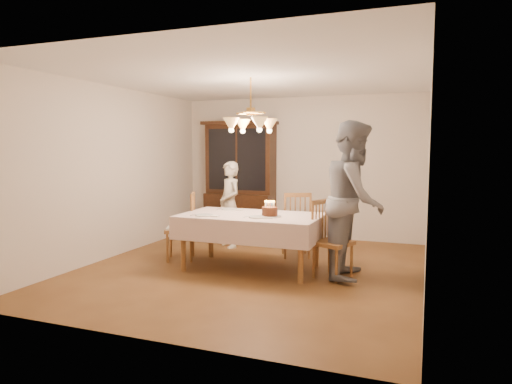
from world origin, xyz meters
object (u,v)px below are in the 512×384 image
at_px(dining_table, 251,220).
at_px(elderly_woman, 230,204).
at_px(birthday_cake, 270,212).
at_px(chair_far_side, 296,228).
at_px(china_hutch, 240,181).

height_order(dining_table, elderly_woman, elderly_woman).
bearing_deg(birthday_cake, chair_far_side, 85.41).
distance_m(dining_table, chair_far_side, 1.03).
relative_size(dining_table, birthday_cake, 6.33).
relative_size(elderly_woman, birthday_cake, 4.80).
height_order(elderly_woman, birthday_cake, elderly_woman).
distance_m(dining_table, china_hutch, 2.53).
bearing_deg(birthday_cake, dining_table, 164.44).
bearing_deg(chair_far_side, elderly_woman, 167.37).
bearing_deg(dining_table, birthday_cake, -15.56).
bearing_deg(elderly_woman, chair_far_side, 27.04).
xyz_separation_m(dining_table, birthday_cake, (0.30, -0.08, 0.13)).
relative_size(china_hutch, birthday_cake, 7.20).
xyz_separation_m(chair_far_side, birthday_cake, (-0.08, -1.01, 0.37)).
height_order(china_hutch, chair_far_side, china_hutch).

